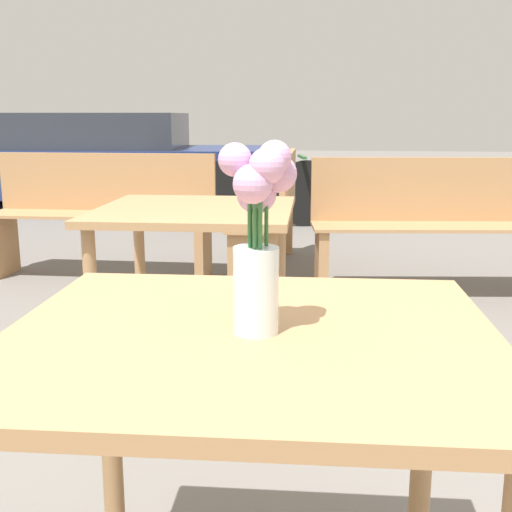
{
  "coord_description": "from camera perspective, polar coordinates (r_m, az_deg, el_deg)",
  "views": [
    {
      "loc": [
        0.14,
        -1.06,
        1.1
      ],
      "look_at": [
        0.01,
        -0.01,
        0.87
      ],
      "focal_mm": 45.0,
      "sensor_mm": 36.0,
      "label": 1
    }
  ],
  "objects": [
    {
      "name": "bench_middle",
      "position": [
        4.59,
        -13.39,
        3.94
      ],
      "size": [
        1.55,
        0.37,
        0.85
      ],
      "color": "tan",
      "rests_on": "ground_plane"
    },
    {
      "name": "flower_vase",
      "position": [
        1.08,
        0.14,
        2.1
      ],
      "size": [
        0.13,
        0.14,
        0.33
      ],
      "color": "silver",
      "rests_on": "table_front"
    },
    {
      "name": "parked_car",
      "position": [
        8.47,
        -15.07,
        8.2
      ],
      "size": [
        4.66,
        2.05,
        1.14
      ],
      "color": "navy",
      "rests_on": "ground_plane"
    },
    {
      "name": "table_front",
      "position": [
        1.17,
        -0.47,
        -11.77
      ],
      "size": [
        0.89,
        0.8,
        0.74
      ],
      "color": "tan",
      "rests_on": "ground_plane"
    },
    {
      "name": "bicycle",
      "position": [
        6.48,
        0.25,
        5.69
      ],
      "size": [
        1.62,
        0.45,
        0.77
      ],
      "color": "black",
      "rests_on": "ground_plane"
    },
    {
      "name": "bench_far",
      "position": [
        4.46,
        1.76,
        4.06
      ],
      "size": [
        0.4,
        1.59,
        0.85
      ],
      "color": "tan",
      "rests_on": "ground_plane"
    },
    {
      "name": "table_back",
      "position": [
        2.65,
        -5.4,
        1.84
      ],
      "size": [
        0.81,
        0.82,
        0.74
      ],
      "color": "tan",
      "rests_on": "ground_plane"
    },
    {
      "name": "bench_near",
      "position": [
        4.15,
        15.57,
        2.94
      ],
      "size": [
        1.56,
        0.52,
        0.85
      ],
      "color": "tan",
      "rests_on": "ground_plane"
    }
  ]
}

